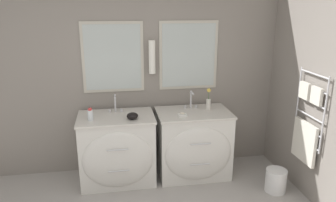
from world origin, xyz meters
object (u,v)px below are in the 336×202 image
object	(u,v)px
vanity_right	(194,144)
waste_bin	(276,180)
flower_vase	(208,101)
toiletry_bottle	(90,115)
vanity_left	(117,149)
amenity_bowl	(132,116)

from	to	relation	value
vanity_right	waste_bin	bearing A→B (deg)	-31.90
waste_bin	flower_vase	bearing A→B (deg)	135.69
toiletry_bottle	flower_vase	bearing A→B (deg)	6.52
vanity_left	toiletry_bottle	bearing A→B (deg)	-168.09
flower_vase	vanity_left	bearing A→B (deg)	-174.83
toiletry_bottle	amenity_bowl	size ratio (longest dim) A/B	1.11
amenity_bowl	waste_bin	distance (m)	1.82
vanity_right	vanity_left	bearing A→B (deg)	180.00
vanity_left	waste_bin	world-z (taller)	vanity_left
amenity_bowl	vanity_right	bearing A→B (deg)	7.61
vanity_right	flower_vase	xyz separation A→B (m)	(0.20, 0.10, 0.51)
vanity_left	flower_vase	size ratio (longest dim) A/B	3.32
toiletry_bottle	flower_vase	xyz separation A→B (m)	(1.43, 0.16, 0.04)
toiletry_bottle	waste_bin	bearing A→B (deg)	-12.80
vanity_left	toiletry_bottle	distance (m)	0.55
waste_bin	vanity_right	bearing A→B (deg)	148.10
vanity_left	amenity_bowl	world-z (taller)	amenity_bowl
amenity_bowl	waste_bin	world-z (taller)	amenity_bowl
vanity_right	waste_bin	distance (m)	1.05
vanity_right	amenity_bowl	bearing A→B (deg)	-172.39
vanity_left	amenity_bowl	distance (m)	0.49
vanity_right	toiletry_bottle	bearing A→B (deg)	-177.20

